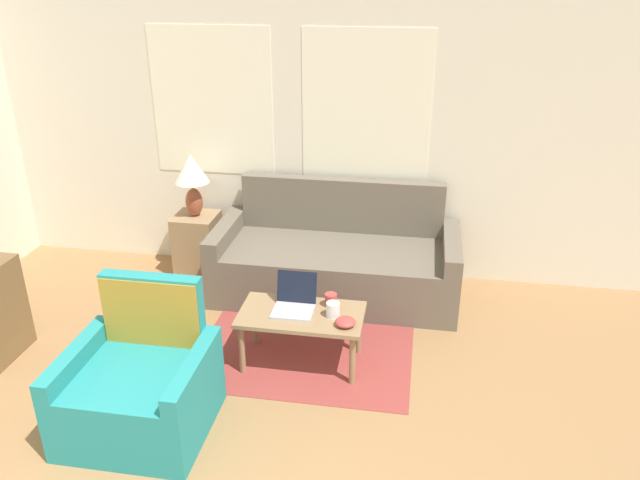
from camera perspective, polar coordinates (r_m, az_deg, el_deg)
wall_back at (r=5.60m, az=-2.08°, el=9.86°), size 6.47×0.06×2.60m
rug at (r=5.08m, az=-0.50°, el=-7.67°), size 1.59×1.98×0.01m
couch at (r=5.46m, az=1.51°, el=-2.01°), size 2.09×0.90×0.94m
armchair at (r=4.12m, az=-15.97°, el=-12.77°), size 0.85×0.77×0.90m
side_table at (r=5.92m, az=-11.11°, el=-0.32°), size 0.38×0.38×0.56m
table_lamp at (r=5.68m, az=-11.64°, el=5.80°), size 0.31×0.31×0.58m
coffee_table at (r=4.46m, az=-1.71°, el=-7.28°), size 0.88×0.48×0.41m
laptop at (r=4.45m, az=-2.35°, el=-5.70°), size 0.29×0.30×0.24m
cup_navy at (r=4.36m, az=1.20°, el=-6.38°), size 0.09×0.09×0.11m
cup_yellow at (r=4.49m, az=1.00°, el=-5.50°), size 0.09×0.09×0.10m
snack_bowl at (r=4.27m, az=2.33°, el=-7.50°), size 0.14×0.14×0.06m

